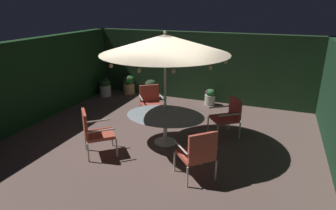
# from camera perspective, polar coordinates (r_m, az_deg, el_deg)

# --- Properties ---
(ground_plane) EXTENTS (7.90, 7.12, 0.02)m
(ground_plane) POSITION_cam_1_polar(r_m,az_deg,el_deg) (7.19, -1.01, -6.84)
(ground_plane) COLOR brown
(hedge_backdrop_rear) EXTENTS (7.90, 0.30, 2.28)m
(hedge_backdrop_rear) POSITION_cam_1_polar(r_m,az_deg,el_deg) (9.90, 6.45, 7.49)
(hedge_backdrop_rear) COLOR #1B321B
(hedge_backdrop_rear) RESTS_ON ground_plane
(hedge_backdrop_left) EXTENTS (0.30, 7.12, 2.28)m
(hedge_backdrop_left) POSITION_cam_1_polar(r_m,az_deg,el_deg) (8.87, -24.54, 4.43)
(hedge_backdrop_left) COLOR #163619
(hedge_backdrop_left) RESTS_ON ground_plane
(patio_dining_table) EXTENTS (1.85, 1.41, 0.72)m
(patio_dining_table) POSITION_cam_1_polar(r_m,az_deg,el_deg) (6.77, -0.55, -2.72)
(patio_dining_table) COLOR beige
(patio_dining_table) RESTS_ON ground_plane
(patio_umbrella) EXTENTS (2.82, 2.82, 2.62)m
(patio_umbrella) POSITION_cam_1_polar(r_m,az_deg,el_deg) (6.33, -0.60, 11.86)
(patio_umbrella) COLOR beige
(patio_umbrella) RESTS_ON ground_plane
(patio_chair_north) EXTENTS (0.87, 0.87, 1.02)m
(patio_chair_north) POSITION_cam_1_polar(r_m,az_deg,el_deg) (5.46, 5.92, -9.18)
(patio_chair_north) COLOR beige
(patio_chair_north) RESTS_ON ground_plane
(patio_chair_northeast) EXTENTS (0.85, 0.85, 0.96)m
(patio_chair_northeast) POSITION_cam_1_polar(r_m,az_deg,el_deg) (7.37, 11.73, -1.89)
(patio_chair_northeast) COLOR beige
(patio_chair_northeast) RESTS_ON ground_plane
(patio_chair_east) EXTENTS (0.82, 0.81, 0.96)m
(patio_chair_east) POSITION_cam_1_polar(r_m,az_deg,el_deg) (8.28, -3.44, 0.91)
(patio_chair_east) COLOR beige
(patio_chair_east) RESTS_ON ground_plane
(patio_chair_southeast) EXTENTS (0.86, 0.85, 1.03)m
(patio_chair_southeast) POSITION_cam_1_polar(r_m,az_deg,el_deg) (6.47, -14.32, -4.89)
(patio_chair_southeast) COLOR beige
(patio_chair_southeast) RESTS_ON ground_plane
(potted_plant_right_near) EXTENTS (0.38, 0.38, 0.65)m
(potted_plant_right_near) POSITION_cam_1_polar(r_m,az_deg,el_deg) (10.15, -3.34, 3.34)
(potted_plant_right_near) COLOR tan
(potted_plant_right_near) RESTS_ON ground_plane
(potted_plant_back_right) EXTENTS (0.40, 0.39, 0.64)m
(potted_plant_back_right) POSITION_cam_1_polar(r_m,az_deg,el_deg) (10.61, -12.24, 3.45)
(potted_plant_back_right) COLOR beige
(potted_plant_back_right) RESTS_ON ground_plane
(potted_plant_left_near) EXTENTS (0.34, 0.34, 0.52)m
(potted_plant_left_near) POSITION_cam_1_polar(r_m,az_deg,el_deg) (9.58, 8.23, 1.58)
(potted_plant_left_near) COLOR beige
(potted_plant_left_near) RESTS_ON ground_plane
(potted_plant_back_left) EXTENTS (0.44, 0.44, 0.67)m
(potted_plant_back_left) POSITION_cam_1_polar(r_m,az_deg,el_deg) (10.72, -7.70, 4.02)
(potted_plant_back_left) COLOR tan
(potted_plant_back_left) RESTS_ON ground_plane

